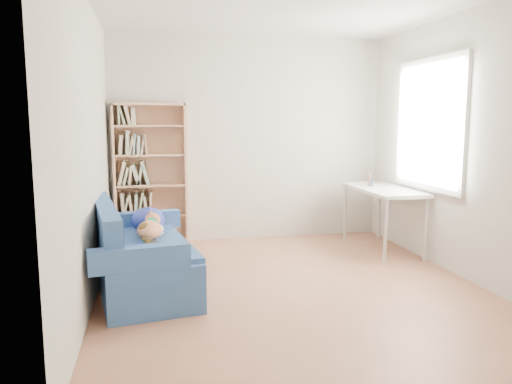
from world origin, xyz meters
TOP-DOWN VIEW (x-y plane):
  - ground at (0.00, 0.00)m, footprint 4.00×4.00m
  - room_shell at (0.10, 0.03)m, footprint 3.54×4.04m
  - sofa at (-1.38, 0.24)m, footprint 1.03×1.75m
  - bookshelf at (-1.25, 1.85)m, footprint 0.87×0.27m
  - desk at (1.44, 1.07)m, footprint 0.57×1.25m
  - pen_cup at (1.36, 1.25)m, footprint 0.08×0.08m

SIDE VIEW (x-z plane):
  - ground at x=0.00m, z-range 0.00..0.00m
  - sofa at x=-1.38m, z-range -0.09..0.71m
  - desk at x=1.44m, z-range 0.30..1.05m
  - pen_cup at x=1.36m, z-range 0.73..0.88m
  - bookshelf at x=-1.25m, z-range -0.07..1.68m
  - room_shell at x=0.10m, z-range 0.33..2.95m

